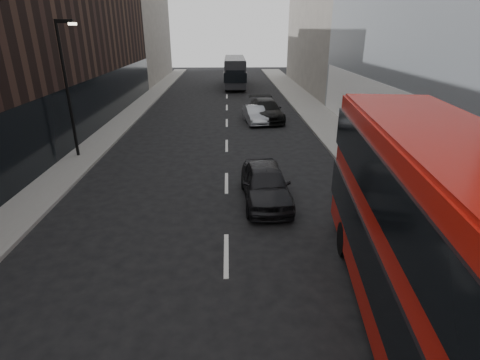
{
  "coord_description": "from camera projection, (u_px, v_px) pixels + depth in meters",
  "views": [
    {
      "loc": [
        0.12,
        -2.19,
        6.73
      ],
      "look_at": [
        0.45,
        8.21,
        2.5
      ],
      "focal_mm": 28.0,
      "sensor_mm": 36.0,
      "label": 1
    }
  ],
  "objects": [
    {
      "name": "red_bus",
      "position": [
        448.0,
        248.0,
        7.48
      ],
      "size": [
        4.22,
        12.08,
        4.79
      ],
      "rotation": [
        0.0,
        0.0,
        -0.12
      ],
      "color": "#B8140B",
      "rests_on": "ground"
    },
    {
      "name": "building_left_mid",
      "position": [
        79.0,
        24.0,
        29.36
      ],
      "size": [
        5.0,
        24.0,
        14.0
      ],
      "primitive_type": "cube",
      "color": "black",
      "rests_on": "ground"
    },
    {
      "name": "building_victorian",
      "position": [
        327.0,
        0.0,
        42.0
      ],
      "size": [
        6.5,
        24.0,
        21.0
      ],
      "color": "slate",
      "rests_on": "ground"
    },
    {
      "name": "sidewalk_right",
      "position": [
        327.0,
        124.0,
        27.9
      ],
      "size": [
        3.0,
        80.0,
        0.15
      ],
      "primitive_type": "cube",
      "color": "slate",
      "rests_on": "ground"
    },
    {
      "name": "car_b",
      "position": [
        255.0,
        114.0,
        28.46
      ],
      "size": [
        1.85,
        4.06,
        1.29
      ],
      "primitive_type": "imported",
      "rotation": [
        0.0,
        0.0,
        0.13
      ],
      "color": "#92949A",
      "rests_on": "ground"
    },
    {
      "name": "car_c",
      "position": [
        266.0,
        110.0,
        29.25
      ],
      "size": [
        2.7,
        5.62,
        1.58
      ],
      "primitive_type": "imported",
      "rotation": [
        0.0,
        0.0,
        0.09
      ],
      "color": "black",
      "rests_on": "ground"
    },
    {
      "name": "car_a",
      "position": [
        265.0,
        183.0,
        15.42
      ],
      "size": [
        2.01,
        4.7,
        1.58
      ],
      "primitive_type": "imported",
      "rotation": [
        0.0,
        0.0,
        0.03
      ],
      "color": "black",
      "rests_on": "ground"
    },
    {
      "name": "sidewalk_left",
      "position": [
        118.0,
        126.0,
        27.45
      ],
      "size": [
        2.0,
        80.0,
        0.15
      ],
      "primitive_type": "cube",
      "color": "slate",
      "rests_on": "ground"
    },
    {
      "name": "street_lamp",
      "position": [
        67.0,
        81.0,
        19.41
      ],
      "size": [
        1.06,
        0.22,
        7.0
      ],
      "color": "black",
      "rests_on": "sidewalk_left"
    },
    {
      "name": "grey_bus",
      "position": [
        235.0,
        71.0,
        45.66
      ],
      "size": [
        2.61,
        10.72,
        3.45
      ],
      "rotation": [
        0.0,
        0.0,
        -0.01
      ],
      "color": "black",
      "rests_on": "ground"
    },
    {
      "name": "building_left_far",
      "position": [
        140.0,
        30.0,
        49.92
      ],
      "size": [
        5.0,
        20.0,
        13.0
      ],
      "primitive_type": "cube",
      "color": "slate",
      "rests_on": "ground"
    }
  ]
}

